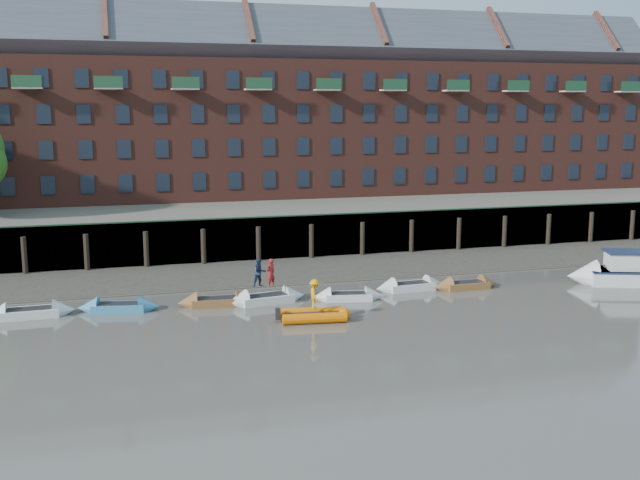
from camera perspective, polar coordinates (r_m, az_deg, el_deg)
name	(u,v)px	position (r m, az deg, el deg)	size (l,w,h in m)	color
ground	(391,352)	(35.18, 5.43, -8.47)	(220.00, 220.00, 0.00)	#5C564E
foreshore	(298,271)	(51.77, -1.72, -2.36)	(110.00, 8.00, 0.50)	#3D382F
mud_band	(310,282)	(48.56, -0.75, -3.20)	(110.00, 1.60, 0.10)	#4C4336
river_wall	(283,238)	(55.65, -2.81, 0.19)	(110.00, 1.23, 3.30)	#2D2A26
bank_terrace	(250,213)	(68.83, -5.34, 2.08)	(110.00, 28.00, 3.20)	#5E594D
apartment_terrace	(246,88)	(69.16, -5.64, 11.43)	(80.60, 15.56, 20.98)	brown
rowboat_0	(30,313)	(43.41, -21.24, -5.19)	(4.72, 1.55, 1.35)	silver
rowboat_1	(119,307)	(43.09, -15.08, -4.97)	(4.61, 2.04, 1.29)	teal
rowboat_2	(217,302)	(43.20, -7.87, -4.67)	(4.54, 1.62, 1.29)	brown
rowboat_3	(266,299)	(43.44, -4.12, -4.49)	(4.92, 2.10, 1.38)	silver
rowboat_4	(348,296)	(44.02, 2.15, -4.31)	(4.36, 1.93, 1.22)	silver
rowboat_5	(410,286)	(46.68, 6.89, -3.52)	(4.64, 1.59, 1.33)	silver
rowboat_6	(466,285)	(47.58, 11.06, -3.39)	(4.32, 1.30, 1.25)	brown
rib_tender	(316,315)	(39.89, -0.31, -5.75)	(3.77, 2.11, 0.64)	#E86703
motor_launch	(614,273)	(51.34, 21.48, -2.37)	(7.05, 4.28, 2.77)	silver
person_rower_a	(271,273)	(43.08, -3.78, -2.52)	(0.61, 0.40, 1.68)	maroon
person_rower_b	(260,273)	(43.25, -4.63, -2.51)	(0.80, 0.62, 1.65)	#19233F
person_rib_crew	(315,294)	(39.66, -0.41, -4.15)	(1.04, 0.60, 1.62)	orange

